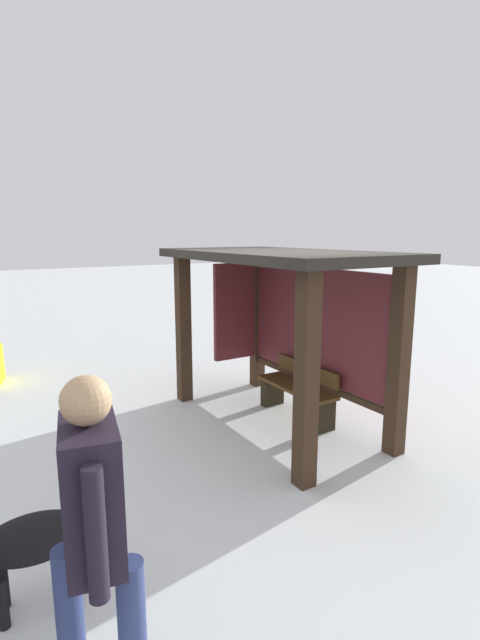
# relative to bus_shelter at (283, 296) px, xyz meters

# --- Properties ---
(ground_plane) EXTENTS (60.00, 60.00, 0.00)m
(ground_plane) POSITION_rel_bus_shelter_xyz_m (0.09, -0.17, -1.64)
(ground_plane) COLOR white
(bus_shelter) EXTENTS (3.23, 1.76, 2.21)m
(bus_shelter) POSITION_rel_bus_shelter_xyz_m (0.00, 0.00, 0.00)
(bus_shelter) COLOR #392719
(bus_shelter) RESTS_ON ground
(bench_left_inside) EXTENTS (1.27, 0.39, 0.72)m
(bench_left_inside) POSITION_rel_bus_shelter_xyz_m (0.09, 0.19, -1.30)
(bench_left_inside) COLOR #513818
(bench_left_inside) RESTS_ON ground
(person_walking) EXTENTS (0.66, 0.41, 1.78)m
(person_walking) POSITION_rel_bus_shelter_xyz_m (2.58, -3.05, -0.58)
(person_walking) COLOR #251D2D
(person_walking) RESTS_ON ground
(dog) EXTENTS (0.35, 0.98, 0.68)m
(dog) POSITION_rel_bus_shelter_xyz_m (1.71, -3.31, -1.16)
(dog) COLOR black
(dog) RESTS_ON ground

